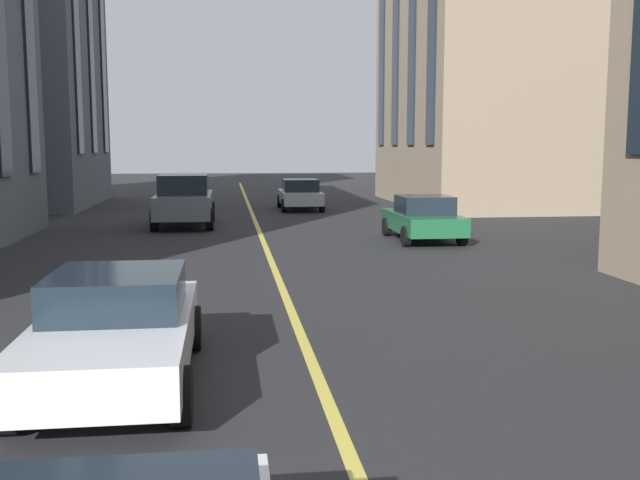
# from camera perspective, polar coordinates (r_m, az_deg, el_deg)

# --- Properties ---
(lane_centre_line) EXTENTS (80.00, 0.16, 0.01)m
(lane_centre_line) POSITION_cam_1_polar(r_m,az_deg,el_deg) (17.87, -3.66, -2.04)
(lane_centre_line) COLOR #D8C64C
(lane_centre_line) RESTS_ON ground_plane
(car_grey_mid) EXTENTS (4.70, 2.14, 1.88)m
(car_grey_mid) POSITION_cam_1_polar(r_m,az_deg,el_deg) (27.10, -10.53, 3.13)
(car_grey_mid) COLOR slate
(car_grey_mid) RESTS_ON ground_plane
(car_green_parked_b) EXTENTS (3.90, 1.89, 1.40)m
(car_green_parked_b) POSITION_cam_1_polar(r_m,az_deg,el_deg) (22.74, 8.03, 1.70)
(car_green_parked_b) COLOR #1E6038
(car_green_parked_b) RESTS_ON ground_plane
(car_silver_parked_a) EXTENTS (3.90, 1.89, 1.40)m
(car_silver_parked_a) POSITION_cam_1_polar(r_m,az_deg,el_deg) (33.37, -1.56, 3.57)
(car_silver_parked_a) COLOR #B7BABF
(car_silver_parked_a) RESTS_ON ground_plane
(car_white_trailing) EXTENTS (4.40, 1.95, 1.37)m
(car_white_trailing) POSITION_cam_1_polar(r_m,az_deg,el_deg) (9.39, -15.59, -6.61)
(car_white_trailing) COLOR silver
(car_white_trailing) RESTS_ON ground_plane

